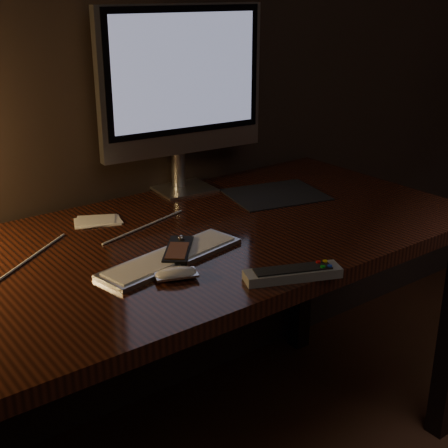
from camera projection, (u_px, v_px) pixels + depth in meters
desk at (168, 275)px, 1.65m from camera, size 1.60×0.75×0.75m
monitor at (182, 85)px, 1.80m from camera, size 0.52×0.17×0.54m
keyboard at (172, 257)px, 1.43m from camera, size 0.38×0.17×0.01m
mousepad at (276, 194)px, 1.87m from camera, size 0.32×0.28×0.00m
mouse at (176, 275)px, 1.34m from camera, size 0.10×0.08×0.02m
media_remote at (178, 251)px, 1.45m from camera, size 0.14×0.15×0.03m
tv_remote at (293, 273)px, 1.34m from camera, size 0.22×0.13×0.03m
papers at (97, 221)px, 1.66m from camera, size 0.14×0.12×0.01m
cable at (92, 243)px, 1.52m from camera, size 0.56×0.26×0.01m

